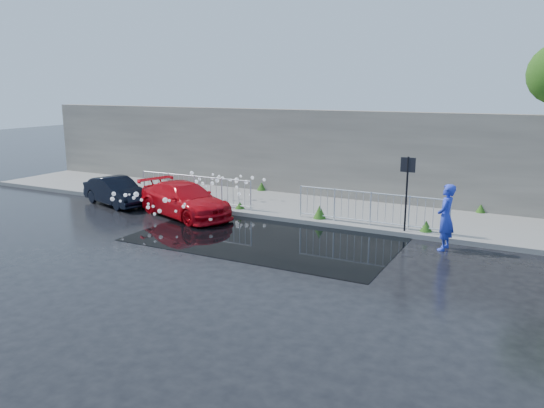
{
  "coord_description": "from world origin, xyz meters",
  "views": [
    {
      "loc": [
        7.97,
        -13.01,
        4.59
      ],
      "look_at": [
        0.47,
        1.27,
        1.0
      ],
      "focal_mm": 35.0,
      "sensor_mm": 36.0,
      "label": 1
    }
  ],
  "objects_px": {
    "sign_post": "(407,182)",
    "dark_car": "(116,191)",
    "red_car": "(185,200)",
    "person": "(446,217)"
  },
  "relations": [
    {
      "from": "sign_post",
      "to": "red_car",
      "type": "xyz_separation_m",
      "value": [
        -7.66,
        -1.1,
        -1.12
      ]
    },
    {
      "from": "sign_post",
      "to": "red_car",
      "type": "bearing_deg",
      "value": -171.83
    },
    {
      "from": "red_car",
      "to": "dark_car",
      "type": "bearing_deg",
      "value": 104.94
    },
    {
      "from": "sign_post",
      "to": "dark_car",
      "type": "xyz_separation_m",
      "value": [
        -11.18,
        -0.85,
        -1.18
      ]
    },
    {
      "from": "red_car",
      "to": "dark_car",
      "type": "height_order",
      "value": "red_car"
    },
    {
      "from": "red_car",
      "to": "dark_car",
      "type": "relative_size",
      "value": 1.26
    },
    {
      "from": "sign_post",
      "to": "red_car",
      "type": "height_order",
      "value": "sign_post"
    },
    {
      "from": "red_car",
      "to": "sign_post",
      "type": "bearing_deg",
      "value": -62.83
    },
    {
      "from": "dark_car",
      "to": "person",
      "type": "xyz_separation_m",
      "value": [
        12.53,
        -0.05,
        0.41
      ]
    },
    {
      "from": "sign_post",
      "to": "person",
      "type": "distance_m",
      "value": 1.8
    }
  ]
}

